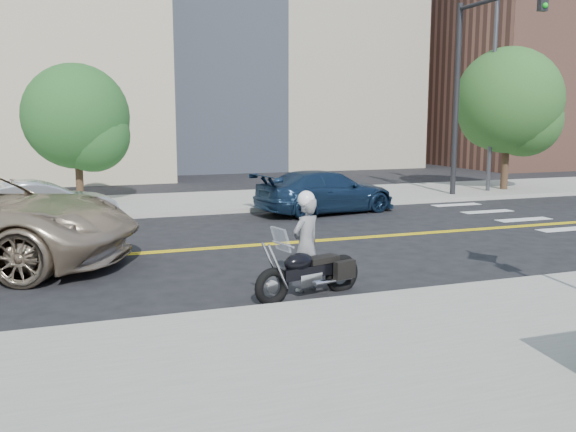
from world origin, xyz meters
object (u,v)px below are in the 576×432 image
(motorcyclist, at_px, (306,241))
(motorcycle, at_px, (309,260))
(parked_car_silver, at_px, (41,205))
(parked_car_blue, at_px, (326,192))

(motorcyclist, bearing_deg, motorcycle, 50.94)
(motorcycle, distance_m, parked_car_silver, 9.63)
(parked_car_blue, bearing_deg, motorcycle, 144.08)
(parked_car_silver, xyz_separation_m, parked_car_blue, (8.44, -0.00, 0.03))
(motorcycle, xyz_separation_m, parked_car_blue, (3.93, 8.51, 0.06))
(motorcycle, relative_size, parked_car_blue, 0.43)
(motorcyclist, xyz_separation_m, parked_car_silver, (-4.59, 8.16, -0.22))
(parked_car_silver, bearing_deg, motorcycle, -160.66)
(motorcycle, height_order, parked_car_blue, parked_car_blue)
(motorcycle, bearing_deg, parked_car_silver, 102.73)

